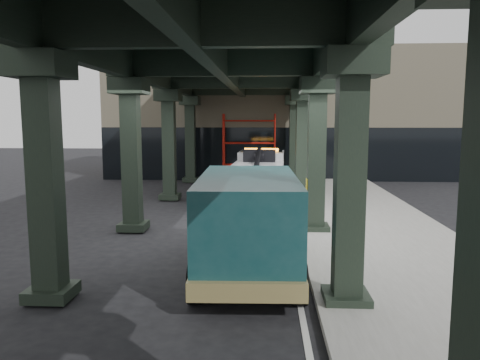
% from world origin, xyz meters
% --- Properties ---
extents(ground, '(90.00, 90.00, 0.00)m').
position_xyz_m(ground, '(0.00, 0.00, 0.00)').
color(ground, black).
rests_on(ground, ground).
extents(sidewalk, '(5.00, 40.00, 0.15)m').
position_xyz_m(sidewalk, '(4.50, 2.00, 0.07)').
color(sidewalk, gray).
rests_on(sidewalk, ground).
extents(lane_stripe, '(0.12, 38.00, 0.01)m').
position_xyz_m(lane_stripe, '(1.70, 2.00, 0.01)').
color(lane_stripe, silver).
rests_on(lane_stripe, ground).
extents(viaduct, '(7.40, 32.00, 6.40)m').
position_xyz_m(viaduct, '(-0.40, 2.00, 5.46)').
color(viaduct, black).
rests_on(viaduct, ground).
extents(building, '(22.00, 10.00, 8.00)m').
position_xyz_m(building, '(2.00, 20.00, 4.00)').
color(building, '#C6B793').
rests_on(building, ground).
extents(scaffolding, '(3.08, 0.88, 4.00)m').
position_xyz_m(scaffolding, '(0.00, 14.64, 2.11)').
color(scaffolding, '#B5180E').
rests_on(scaffolding, ground).
extents(tow_truck, '(2.54, 7.60, 2.46)m').
position_xyz_m(tow_truck, '(0.69, 7.46, 1.20)').
color(tow_truck, black).
rests_on(tow_truck, ground).
extents(towed_van, '(2.57, 6.04, 2.42)m').
position_xyz_m(towed_van, '(0.58, -2.05, 1.30)').
color(towed_van, '#103639').
rests_on(towed_van, ground).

